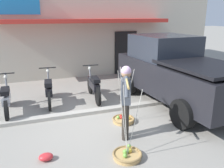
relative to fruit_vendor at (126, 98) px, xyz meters
name	(u,v)px	position (x,y,z in m)	size (l,w,h in m)	color
ground_plane	(100,123)	(-0.33, 0.92, -0.98)	(90.00, 90.00, 0.00)	gray
sidewalk_curb	(92,111)	(-0.33, 1.62, -0.93)	(20.00, 0.24, 0.10)	#AEA89C
fruit_vendor	(126,98)	(0.00, 0.00, 0.00)	(0.60, 1.56, 1.70)	#2D2823
fruit_basket_left_side	(127,154)	(-0.28, -0.77, -0.90)	(0.59, 0.59, 1.45)	tan
fruit_basket_right_side	(123,119)	(0.28, 0.77, -0.90)	(0.59, 0.59, 1.45)	tan
motorcycle_nearest_shop	(7,98)	(-2.62, 2.45, -0.52)	(0.54, 1.82, 1.09)	black
motorcycle_second_in_row	(49,90)	(-1.41, 2.84, -0.52)	(0.54, 1.82, 1.09)	black
motorcycle_third_in_row	(94,86)	(0.03, 2.75, -0.52)	(0.54, 1.82, 1.09)	black
parked_truck	(175,71)	(2.39, 1.61, 0.05)	(2.37, 4.80, 2.10)	black
storefront_building	(74,27)	(0.53, 8.32, 1.12)	(13.00, 6.00, 4.20)	beige
plastic_litter_bag	(46,157)	(-1.80, -0.29, -0.91)	(0.28, 0.22, 0.14)	red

